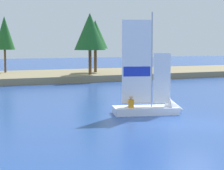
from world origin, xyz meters
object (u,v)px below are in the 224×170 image
at_px(shoreline_tree_centre, 95,35).
at_px(sailboat, 157,106).
at_px(shoreline_tree_left, 4,33).
at_px(shoreline_tree_midleft, 90,32).

relative_size(shoreline_tree_centre, sailboat, 0.97).
xyz_separation_m(shoreline_tree_left, sailboat, (2.71, -28.93, -4.80)).
height_order(shoreline_tree_left, shoreline_tree_midleft, shoreline_tree_midleft).
relative_size(shoreline_tree_midleft, sailboat, 1.05).
bearing_deg(shoreline_tree_centre, shoreline_tree_left, 157.24).
relative_size(shoreline_tree_left, shoreline_tree_midleft, 0.98).
distance_m(shoreline_tree_left, sailboat, 29.45).
height_order(shoreline_tree_centre, sailboat, shoreline_tree_centre).
bearing_deg(shoreline_tree_midleft, shoreline_tree_centre, 58.27).
height_order(shoreline_tree_left, sailboat, shoreline_tree_left).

